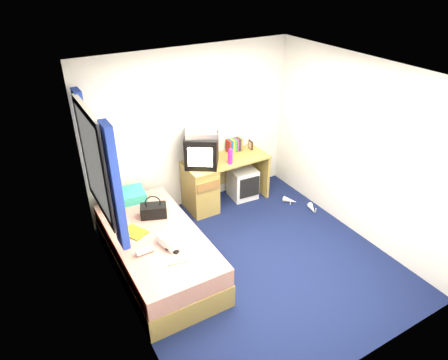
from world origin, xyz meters
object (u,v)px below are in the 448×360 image
crt_tv (202,151)px  pink_water_bottle (230,157)px  bed (158,252)px  vcr (201,133)px  white_heels (301,204)px  colour_swatch_fan (178,262)px  remote_control (172,250)px  magazine (135,232)px  picture_frame (251,145)px  pillow (124,197)px  desk (210,183)px  handbag (154,210)px  towel (175,238)px  aerosol_can (215,155)px  water_bottle (145,251)px  storage_cube (243,183)px

crt_tv → pink_water_bottle: bearing=8.2°
bed → vcr: size_ratio=4.49×
bed → white_heels: bed is taller
pink_water_bottle → colour_swatch_fan: (-1.48, -1.35, -0.31)m
remote_control → magazine: bearing=85.8°
vcr → colour_swatch_fan: bearing=-99.6°
pink_water_bottle → magazine: 1.84m
picture_frame → colour_swatch_fan: (-2.01, -1.62, -0.27)m
bed → pillow: 0.97m
desk → pink_water_bottle: 0.55m
magazine → colour_swatch_fan: bearing=-72.9°
bed → pillow: pillow is taller
desk → handbag: size_ratio=3.52×
handbag → white_heels: size_ratio=0.62×
pillow → towel: size_ratio=1.68×
bed → vcr: bearing=40.2°
colour_swatch_fan → aerosol_can: bearing=49.2°
pink_water_bottle → colour_swatch_fan: pink_water_bottle is taller
magazine → aerosol_can: bearing=27.3°
bed → pink_water_bottle: size_ratio=9.08×
vcr → remote_control: (-1.08, -1.33, -0.70)m
pillow → vcr: 1.38m
crt_tv → aerosol_can: bearing=36.2°
colour_swatch_fan → picture_frame: bearing=38.9°
colour_swatch_fan → crt_tv: bearing=54.2°
crt_tv → colour_swatch_fan: (-1.10, -1.53, -0.43)m
water_bottle → remote_control: size_ratio=1.25×
pink_water_bottle → towel: 1.71m
colour_swatch_fan → pillow: bearing=94.2°
handbag → pink_water_bottle: bearing=37.6°
bed → towel: 0.44m
storage_cube → towel: (-1.68, -1.17, 0.35)m
pink_water_bottle → pillow: bearing=175.0°
pillow → pink_water_bottle: size_ratio=2.55×
aerosol_can → picture_frame: bearing=6.9°
picture_frame → pink_water_bottle: (-0.54, -0.27, 0.04)m
vcr → aerosol_can: (0.22, 0.01, -0.41)m
bed → pink_water_bottle: bearing=27.3°
pink_water_bottle → water_bottle: (-1.73, -1.03, -0.29)m
aerosol_can → remote_control: 1.89m
storage_cube → picture_frame: (0.21, 0.11, 0.57)m
picture_frame → magazine: 2.43m
bed → crt_tv: crt_tv is taller
remote_control → desk: bearing=18.3°
magazine → remote_control: 0.59m
water_bottle → vcr: bearing=41.9°
desk → white_heels: (1.20, -0.75, -0.37)m
handbag → white_heels: (2.32, -0.16, -0.59)m
crt_tv → picture_frame: 0.93m
water_bottle → pink_water_bottle: bearing=30.9°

